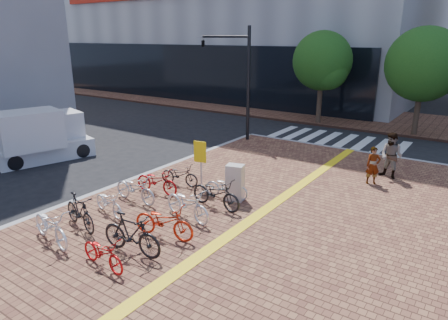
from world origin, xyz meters
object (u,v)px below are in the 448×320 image
Objects in this scene: bike_3 at (135,188)px; bike_10 at (216,193)px; bike_5 at (180,175)px; bike_7 at (131,234)px; bike_0 at (51,226)px; bike_1 at (80,212)px; bike_4 at (157,181)px; bike_8 at (164,221)px; bike_6 at (103,253)px; traffic_light_pole at (227,62)px; yellow_sign at (200,156)px; pedestrian_a at (373,166)px; bike_2 at (109,202)px; utility_box at (235,183)px; bike_9 at (187,204)px; pedestrian_b at (391,156)px; bike_11 at (227,187)px; box_truck at (41,136)px.

bike_3 is 2.87m from bike_10.
bike_7 is (2.33, -4.65, 0.15)m from bike_5.
bike_0 is 1.04m from bike_1.
bike_4 is 0.94× the size of bike_8.
bike_6 is 0.26× the size of traffic_light_pole.
bike_5 is 2.59m from bike_10.
yellow_sign reaches higher than bike_7.
traffic_light_pole reaches higher than pedestrian_a.
bike_4 reaches higher than bike_2.
bike_4 is (-0.19, 4.42, -0.05)m from bike_0.
bike_9 is at bearing -100.71° from utility_box.
bike_3 is 2.14m from bike_5.
bike_0 is 3.13m from bike_8.
bike_2 is 3.22m from bike_6.
pedestrian_b is (4.29, 11.05, 0.53)m from bike_6.
bike_11 is at bearing -111.07° from pedestrian_b.
box_truck reaches higher than utility_box.
bike_9 is 1.25m from bike_10.
bike_1 reaches higher than bike_0.
bike_11 is at bearing 4.36° from box_truck.
pedestrian_a is (3.71, 7.92, 0.24)m from bike_8.
bike_2 is 2.61m from bike_9.
bike_2 is at bearing 127.02° from bike_9.
bike_3 is at bearing 14.83° from bike_1.
bike_10 is (-0.00, 2.56, 0.02)m from bike_8.
bike_6 is 1.06× the size of pedestrian_a.
bike_0 is 1.22× the size of bike_5.
utility_box is at bearing -28.30° from bike_2.
bike_0 is 0.32× the size of traffic_light_pole.
pedestrian_b is at bearing -17.09° from bike_6.
bike_3 reaches higher than bike_6.
bike_9 is 1.04× the size of pedestrian_b.
bike_4 is at bearing -71.98° from traffic_light_pole.
bike_4 is 0.92× the size of bike_9.
bike_7 is 1.01× the size of pedestrian_b.
bike_8 reaches higher than bike_5.
bike_3 is 1.05× the size of bike_4.
bike_6 is 10.69m from pedestrian_a.
bike_0 is 11.67m from pedestrian_a.
bike_4 is 4.32m from bike_7.
bike_1 is at bearing -24.99° from box_truck.
bike_10 is 2.04m from yellow_sign.
bike_3 is 9.11m from pedestrian_a.
bike_8 is at bearing -82.13° from bike_2.
bike_10 is (2.42, -0.93, 0.10)m from bike_5.
bike_5 is (0.15, 1.11, -0.05)m from bike_4.
bike_7 reaches higher than bike_6.
bike_7 is 13.91m from traffic_light_pole.
bike_9 is at bearing -120.24° from bike_4.
traffic_light_pole is at bearing -176.25° from pedestrian_b.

